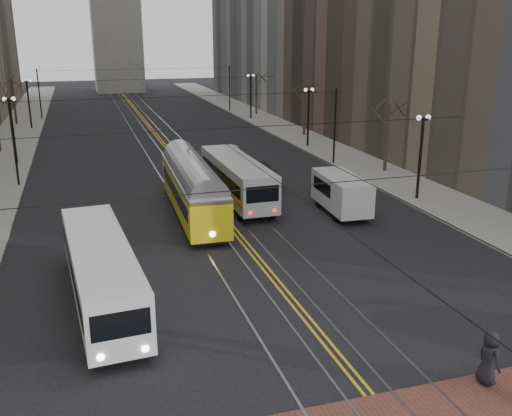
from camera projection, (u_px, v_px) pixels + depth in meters
ground at (355, 378)px, 19.11m from camera, size 260.00×260.00×0.00m
sidewalk_left at (9, 150)px, 55.94m from camera, size 5.00×140.00×0.15m
sidewalk_right at (295, 134)px, 64.40m from camera, size 5.00×140.00×0.15m
streetcar_rails at (162, 142)px, 60.19m from camera, size 4.80×130.00×0.02m
centre_lines at (162, 142)px, 60.19m from camera, size 0.42×130.00×0.01m
lamp_posts at (190, 143)px, 44.53m from camera, size 27.60×57.20×5.60m
street_trees at (176, 130)px, 50.47m from camera, size 31.68×53.28×5.60m
trolley_wires at (177, 120)px, 49.80m from camera, size 25.96×120.00×6.60m
transit_bus at (102, 274)px, 23.89m from camera, size 3.12×11.25×2.78m
streetcar at (193, 193)px, 35.72m from camera, size 2.74×12.57×2.95m
rear_bus at (237, 180)px, 38.92m from camera, size 2.57×11.04×2.87m
cargo_van at (341, 195)px, 36.21m from camera, size 2.44×5.62×2.44m
sedan_grey at (261, 173)px, 43.33m from camera, size 2.04×4.98×1.69m
sedan_silver at (230, 153)px, 51.33m from camera, size 1.86×4.21×1.34m
pedestrian_a at (489, 358)px, 18.59m from camera, size 0.60×0.92×1.87m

